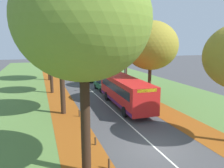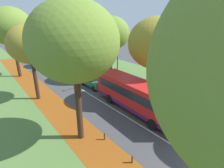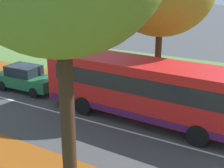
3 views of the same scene
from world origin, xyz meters
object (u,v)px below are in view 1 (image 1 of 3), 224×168
(tree_right_near, at_px, (151,46))
(car_silver_third_in_line, at_px, (81,71))
(tree_left_mid, at_px, (50,46))
(car_blue_fourth_in_line, at_px, (77,68))
(tree_right_far, at_px, (103,40))
(tree_left_near, at_px, (60,36))
(streetlamp_right, at_px, (123,65))
(bollard_nearest, at_px, (109,164))
(tree_right_mid, at_px, (126,42))
(tree_left_nearest, at_px, (83,21))
(bollard_fourth, at_px, (79,113))
(bollard_third, at_px, (87,125))
(bollard_second, at_px, (95,141))
(bus, at_px, (125,90))
(tree_left_far, at_px, (47,37))
(car_green_lead, at_px, (103,84))
(car_black_following, at_px, (90,76))

(tree_right_near, distance_m, car_silver_third_in_line, 23.15)
(tree_left_mid, relative_size, car_blue_fourth_in_line, 1.94)
(tree_right_near, distance_m, tree_right_far, 19.09)
(tree_left_near, xyz_separation_m, car_silver_third_in_line, (6.21, 23.26, -6.45))
(tree_left_near, height_order, streetlamp_right, tree_left_near)
(tree_right_far, bearing_deg, bollard_nearest, -105.99)
(tree_right_mid, bearing_deg, tree_left_near, -137.51)
(tree_left_nearest, distance_m, tree_right_near, 14.80)
(bollard_fourth, bearing_deg, streetlamp_right, 46.45)
(tree_left_near, relative_size, bollard_third, 17.20)
(bollard_second, bearing_deg, tree_left_near, 99.85)
(car_silver_third_in_line, bearing_deg, tree_left_near, -104.95)
(bollard_nearest, bearing_deg, bollard_third, 89.44)
(tree_left_mid, height_order, car_silver_third_in_line, tree_left_mid)
(streetlamp_right, bearing_deg, bus, -109.31)
(tree_left_far, distance_m, tree_right_far, 10.19)
(bollard_nearest, distance_m, car_green_lead, 19.52)
(bollard_fourth, distance_m, streetlamp_right, 11.03)
(bollard_nearest, distance_m, bus, 11.87)
(car_black_following, relative_size, car_blue_fourth_in_line, 1.00)
(tree_right_near, height_order, bollard_third, tree_right_near)
(tree_left_far, relative_size, bus, 0.99)
(bollard_third, height_order, car_silver_third_in_line, car_silver_third_in_line)
(bollard_nearest, relative_size, car_black_following, 0.14)
(car_green_lead, bearing_deg, streetlamp_right, -50.82)
(car_black_following, xyz_separation_m, car_silver_third_in_line, (-0.08, 7.03, 0.00))
(bollard_nearest, relative_size, car_silver_third_in_line, 0.15)
(car_blue_fourth_in_line, bearing_deg, bollard_second, -97.96)
(tree_right_near, distance_m, streetlamp_right, 5.89)
(tree_left_far, bearing_deg, car_black_following, -27.29)
(bollard_fourth, bearing_deg, bollard_second, -90.02)
(tree_left_far, distance_m, car_blue_fourth_in_line, 13.76)
(bollard_nearest, height_order, bollard_fourth, bollard_fourth)
(bollard_nearest, distance_m, car_silver_third_in_line, 33.81)
(tree_right_mid, bearing_deg, tree_left_far, 135.47)
(tree_left_nearest, relative_size, bollard_second, 18.96)
(tree_left_near, xyz_separation_m, tree_left_mid, (-0.46, 9.25, -1.10))
(bollard_second, height_order, bollard_third, bollard_third)
(tree_left_far, bearing_deg, tree_right_far, 2.92)
(tree_left_near, relative_size, bus, 0.95)
(bollard_fourth, bearing_deg, car_black_following, 74.06)
(tree_right_mid, bearing_deg, tree_right_near, -93.72)
(tree_right_mid, bearing_deg, tree_left_nearest, -117.56)
(tree_right_mid, height_order, car_silver_third_in_line, tree_right_mid)
(car_silver_third_in_line, bearing_deg, car_blue_fourth_in_line, 88.18)
(car_green_lead, bearing_deg, bollard_nearest, -105.67)
(car_green_lead, relative_size, car_blue_fourth_in_line, 1.00)
(car_green_lead, bearing_deg, bollard_second, -108.37)
(tree_left_mid, height_order, bollard_nearest, tree_left_mid)
(bollard_third, bearing_deg, bus, 42.56)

